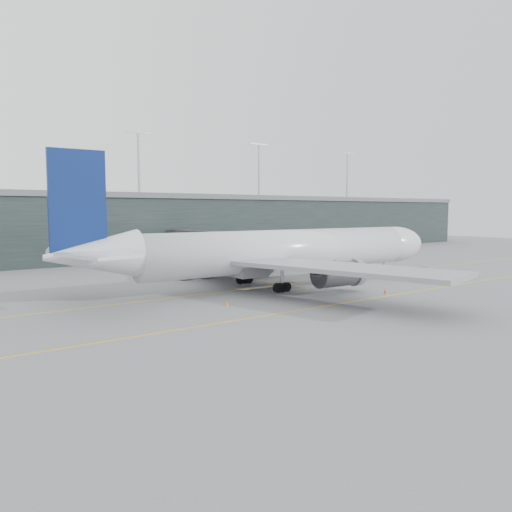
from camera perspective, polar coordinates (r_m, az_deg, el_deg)
ground at (r=76.29m, az=-1.73°, el=-3.28°), size 320.00×320.00×0.00m
taxiline_a at (r=73.10m, az=0.09°, el=-3.65°), size 160.00×0.25×0.02m
taxiline_b at (r=61.28m, az=9.18°, el=-5.46°), size 160.00×0.25×0.02m
taxiline_lead_main at (r=95.63m, az=-6.20°, el=-1.57°), size 0.25×60.00×0.02m
terminal at (r=127.35m, az=-17.00°, el=3.37°), size 240.00×36.00×29.00m
main_aircraft at (r=74.82m, az=2.95°, el=0.51°), size 65.29×61.34×18.32m
jet_bridge at (r=105.56m, az=-1.44°, el=1.94°), size 18.46×44.19×6.97m
gse_cart at (r=92.07m, az=18.40°, el=-1.62°), size 2.02×1.39×1.31m
baggage_dolly at (r=93.37m, az=20.45°, el=-1.93°), size 3.72×3.41×0.30m
uld_a at (r=82.14m, az=-8.18°, el=-2.02°), size 2.50×2.22×1.91m
uld_b at (r=85.85m, az=-7.09°, el=-1.77°), size 2.26×2.06×1.67m
uld_c at (r=83.45m, az=-5.87°, el=-1.86°), size 2.35×1.97×1.96m
cone_nose at (r=95.82m, az=17.58°, el=-1.59°), size 0.39×0.39×0.62m
cone_wing_stbd at (r=70.47m, az=14.57°, el=-3.89°), size 0.43×0.43×0.68m
cone_wing_port at (r=90.46m, az=-1.23°, el=-1.72°), size 0.43×0.43×0.69m
cone_tail at (r=59.66m, az=-3.38°, el=-5.39°), size 0.41×0.41×0.65m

